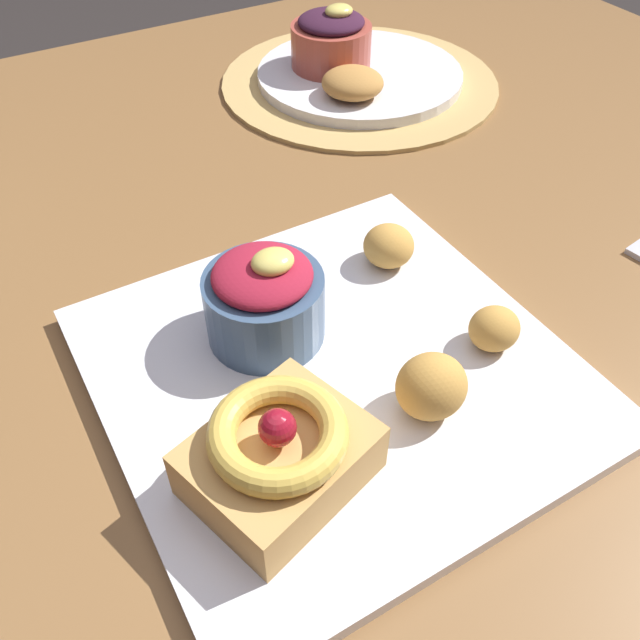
% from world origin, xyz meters
% --- Properties ---
extents(ground_plane, '(8.00, 8.00, 0.00)m').
position_xyz_m(ground_plane, '(0.00, 0.00, 0.00)').
color(ground_plane, '#2D2826').
extents(dining_table, '(1.58, 1.00, 0.73)m').
position_xyz_m(dining_table, '(0.00, 0.00, 0.65)').
color(dining_table, brown).
rests_on(dining_table, ground_plane).
extents(woven_placemat, '(0.33, 0.33, 0.00)m').
position_xyz_m(woven_placemat, '(0.33, 0.21, 0.73)').
color(woven_placemat, tan).
rests_on(woven_placemat, dining_table).
extents(front_plate, '(0.31, 0.31, 0.01)m').
position_xyz_m(front_plate, '(0.07, -0.17, 0.74)').
color(front_plate, white).
rests_on(front_plate, dining_table).
extents(cake_slice, '(0.12, 0.11, 0.06)m').
position_xyz_m(cake_slice, '(-0.01, -0.23, 0.77)').
color(cake_slice, tan).
rests_on(cake_slice, front_plate).
extents(berry_ramekin, '(0.08, 0.08, 0.07)m').
position_xyz_m(berry_ramekin, '(0.04, -0.11, 0.77)').
color(berry_ramekin, '#3D5675').
rests_on(berry_ramekin, front_plate).
extents(fritter_front, '(0.05, 0.04, 0.04)m').
position_xyz_m(fritter_front, '(0.10, -0.23, 0.76)').
color(fritter_front, gold).
rests_on(fritter_front, front_plate).
extents(fritter_middle, '(0.04, 0.04, 0.03)m').
position_xyz_m(fritter_middle, '(0.16, -0.09, 0.76)').
color(fritter_middle, gold).
rests_on(fritter_middle, front_plate).
extents(fritter_back, '(0.04, 0.03, 0.03)m').
position_xyz_m(fritter_back, '(0.17, -0.20, 0.76)').
color(fritter_back, gold).
rests_on(fritter_back, front_plate).
extents(back_plate, '(0.24, 0.24, 0.01)m').
position_xyz_m(back_plate, '(0.33, 0.21, 0.74)').
color(back_plate, white).
rests_on(back_plate, woven_placemat).
extents(back_ramekin, '(0.09, 0.09, 0.07)m').
position_xyz_m(back_ramekin, '(0.31, 0.24, 0.78)').
color(back_ramekin, '#B24C3D').
rests_on(back_ramekin, back_plate).
extents(back_pastry, '(0.07, 0.07, 0.03)m').
position_xyz_m(back_pastry, '(0.29, 0.16, 0.76)').
color(back_pastry, '#B77F3D').
rests_on(back_pastry, back_plate).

